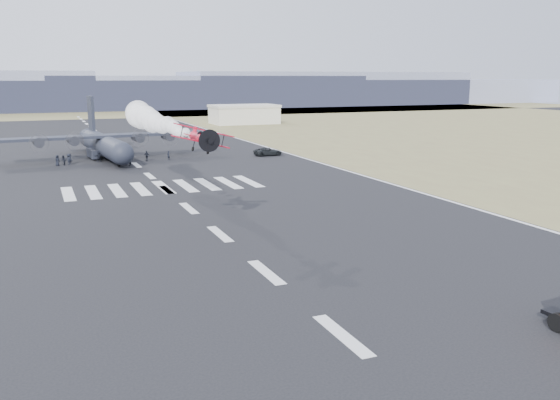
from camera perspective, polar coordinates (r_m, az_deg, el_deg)
ground at (r=34.68m, az=6.01°, el=-12.82°), size 500.00×500.00×0.00m
scrub_far at (r=258.48m, az=-19.24°, el=7.91°), size 500.00×80.00×0.00m
runway_markings at (r=90.10m, az=-12.44°, el=2.29°), size 60.00×260.00×0.01m
ridge_seg_d at (r=288.14m, az=-19.71°, el=9.50°), size 150.00×50.00×13.00m
ridge_seg_e at (r=298.70m, az=-6.99°, el=10.34°), size 150.00×50.00×15.00m
ridge_seg_f at (r=322.28m, az=4.40°, el=10.66°), size 150.00×50.00×17.00m
ridge_seg_g at (r=356.37m, az=13.92°, el=10.14°), size 150.00×50.00×13.00m
hangar_right at (r=188.24m, az=-3.47°, el=8.26°), size 20.50×12.50×5.90m
aerobatic_biplane at (r=54.68m, az=-7.58°, el=5.98°), size 5.51×5.04×2.80m
smoke_trail at (r=78.74m, az=-12.80°, el=7.68°), size 3.55×30.46×3.55m
transport_aircraft at (r=111.44m, az=-16.60°, el=5.29°), size 37.53×30.85×10.83m
support_vehicle at (r=110.95m, az=-1.15°, el=4.68°), size 5.51×2.77×1.50m
crew_a at (r=106.26m, az=-19.54°, el=3.75°), size 0.74×0.79×1.70m
crew_b at (r=101.45m, az=-14.33°, el=3.73°), size 0.84×0.99×1.74m
crew_c at (r=105.07m, az=-19.67°, el=3.70°), size 1.32×0.98×1.85m
crew_d at (r=106.17m, az=-12.71°, el=4.17°), size 1.16×1.13×1.83m
crew_e at (r=104.69m, az=-20.65°, el=3.59°), size 0.99×1.00×1.79m
crew_f at (r=107.20m, az=-17.03°, el=4.01°), size 1.77×0.84×1.83m
crew_g at (r=106.92m, az=-10.69°, el=4.25°), size 0.77×0.75×1.62m
crew_h at (r=104.98m, az=-20.13°, el=3.61°), size 0.58×0.86×1.67m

